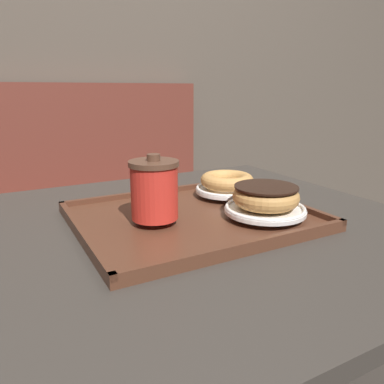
{
  "coord_description": "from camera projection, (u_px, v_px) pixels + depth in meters",
  "views": [
    {
      "loc": [
        -0.36,
        -0.65,
        0.97
      ],
      "look_at": [
        0.0,
        0.01,
        0.77
      ],
      "focal_mm": 35.0,
      "sensor_mm": 36.0,
      "label": 1
    }
  ],
  "objects": [
    {
      "name": "plate_with_chocolate_donut",
      "position": [
        265.0,
        209.0,
        0.78
      ],
      "size": [
        0.17,
        0.17,
        0.01
      ],
      "color": "white",
      "rests_on": "serving_tray"
    },
    {
      "name": "spoon",
      "position": [
        159.0,
        199.0,
        0.85
      ],
      "size": [
        0.06,
        0.16,
        0.01
      ],
      "rotation": [
        0.0,
        0.0,
        4.39
      ],
      "color": "silver",
      "rests_on": "serving_tray"
    },
    {
      "name": "coffee_cup_front",
      "position": [
        154.0,
        189.0,
        0.73
      ],
      "size": [
        0.1,
        0.1,
        0.13
      ],
      "color": "red",
      "rests_on": "serving_tray"
    },
    {
      "name": "cafe_table",
      "position": [
        194.0,
        292.0,
        0.84
      ],
      "size": [
        0.95,
        0.89,
        0.7
      ],
      "color": "#38332D",
      "rests_on": "ground_plane"
    },
    {
      "name": "donut_plain",
      "position": [
        227.0,
        180.0,
        0.93
      ],
      "size": [
        0.13,
        0.13,
        0.03
      ],
      "color": "tan",
      "rests_on": "plate_with_plain_donut"
    },
    {
      "name": "wall_behind",
      "position": [
        70.0,
        34.0,
        1.59
      ],
      "size": [
        8.0,
        0.05,
        2.4
      ],
      "color": "brown",
      "rests_on": "ground_plane"
    },
    {
      "name": "serving_tray",
      "position": [
        192.0,
        218.0,
        0.8
      ],
      "size": [
        0.48,
        0.4,
        0.02
      ],
      "color": "#512D1E",
      "rests_on": "cafe_table"
    },
    {
      "name": "booth_bench",
      "position": [
        61.0,
        253.0,
        1.56
      ],
      "size": [
        1.37,
        0.44,
        1.0
      ],
      "color": "brown",
      "rests_on": "ground_plane"
    },
    {
      "name": "plate_with_plain_donut",
      "position": [
        227.0,
        189.0,
        0.93
      ],
      "size": [
        0.16,
        0.16,
        0.01
      ],
      "color": "white",
      "rests_on": "serving_tray"
    },
    {
      "name": "donut_chocolate_glazed",
      "position": [
        266.0,
        196.0,
        0.77
      ],
      "size": [
        0.14,
        0.14,
        0.04
      ],
      "color": "tan",
      "rests_on": "plate_with_chocolate_donut"
    }
  ]
}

